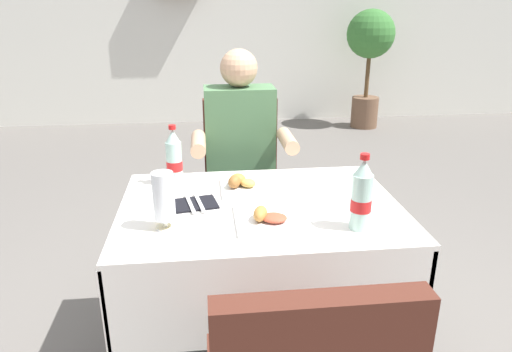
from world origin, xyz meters
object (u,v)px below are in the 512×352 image
Objects in this scene: plate_near_camera at (270,218)px; seated_diner_far at (241,157)px; main_dining_table at (259,245)px; cola_bottle_secondary at (362,197)px; napkin_cutlery_set at (194,204)px; chair_far_diner_seat at (242,178)px; beer_glass_left at (164,200)px; cola_bottle_primary at (174,159)px; potted_plant_corner at (370,49)px; plate_far_diner at (244,185)px.

seated_diner_far is at bearing 92.47° from plate_near_camera.
main_dining_table is 3.99× the size of cola_bottle_secondary.
chair_far_diner_seat is at bearing 71.96° from napkin_cutlery_set.
beer_glass_left is 0.42m from cola_bottle_primary.
potted_plant_corner reaches higher than cola_bottle_secondary.
seated_diner_far is 4.89× the size of plate_near_camera.
cola_bottle_secondary is (0.30, -0.09, 0.10)m from plate_near_camera.
seated_diner_far is at bearing -97.86° from chair_far_diner_seat.
beer_glass_left is at bearing -117.73° from potted_plant_corner.
chair_far_diner_seat is 0.65m from plate_far_diner.
napkin_cutlery_set is (-0.25, -0.76, 0.19)m from chair_far_diner_seat.
plate_far_diner is at bearing 132.12° from cola_bottle_secondary.
napkin_cutlery_set is (-0.20, -0.14, -0.01)m from plate_far_diner.
potted_plant_corner is at bearing 60.75° from seated_diner_far.
main_dining_table is 0.85× the size of seated_diner_far.
napkin_cutlery_set is at bearing -108.04° from chair_far_diner_seat.
potted_plant_corner reaches higher than seated_diner_far.
main_dining_table is at bearing -88.72° from seated_diner_far.
beer_glass_left is 0.23m from napkin_cutlery_set.
plate_near_camera reaches higher than napkin_cutlery_set.
beer_glass_left reaches higher than main_dining_table.
beer_glass_left is (-0.34, -0.95, 0.29)m from chair_far_diner_seat.
seated_diner_far is 6.19× the size of beer_glass_left.
cola_bottle_secondary reaches higher than beer_glass_left.
plate_near_camera is (0.02, -0.15, 0.19)m from main_dining_table.
seated_diner_far reaches higher than beer_glass_left.
potted_plant_corner is (1.78, 4.08, 0.20)m from plate_near_camera.
cola_bottle_secondary reaches higher than napkin_cutlery_set.
napkin_cutlery_set is at bearing -117.75° from potted_plant_corner.
cola_bottle_secondary is (0.36, -0.40, 0.10)m from plate_far_diner.
beer_glass_left is at bearing -117.22° from napkin_cutlery_set.
potted_plant_corner reaches higher than cola_bottle_primary.
chair_far_diner_seat reaches higher than napkin_cutlery_set.
cola_bottle_primary reaches higher than beer_glass_left.
beer_glass_left reaches higher than plate_far_diner.
chair_far_diner_seat is at bearing 91.26° from plate_near_camera.
main_dining_table is 4.34m from potted_plant_corner.
main_dining_table is 0.25m from plate_near_camera.
plate_far_diner is at bearing 101.55° from plate_near_camera.
cola_bottle_primary is at bearing -121.94° from chair_far_diner_seat.
plate_far_diner is 1.10× the size of beer_glass_left.
beer_glass_left is at bearing -91.87° from cola_bottle_primary.
cola_bottle_secondary is at bearing -6.50° from beer_glass_left.
cola_bottle_secondary is at bearing -24.83° from napkin_cutlery_set.
plate_far_diner reaches higher than main_dining_table.
seated_diner_far is at bearing 91.28° from main_dining_table.
seated_diner_far is 0.83m from plate_near_camera.
potted_plant_corner is (2.13, 3.67, 0.10)m from cola_bottle_primary.
plate_near_camera is 4.45m from potted_plant_corner.
cola_bottle_primary is (-0.33, 0.25, 0.29)m from main_dining_table.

